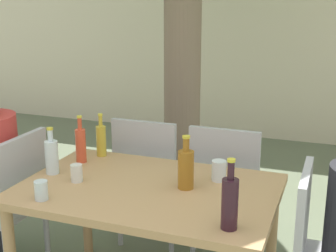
{
  "coord_description": "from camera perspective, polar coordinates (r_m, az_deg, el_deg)",
  "views": [
    {
      "loc": [
        0.89,
        -2.09,
        1.68
      ],
      "look_at": [
        0.0,
        0.3,
        0.98
      ],
      "focal_mm": 50.0,
      "sensor_mm": 36.0,
      "label": 1
    }
  ],
  "objects": [
    {
      "name": "patio_chair_3",
      "position": [
        3.05,
        7.18,
        -6.98
      ],
      "size": [
        0.44,
        0.44,
        0.92
      ],
      "rotation": [
        0.0,
        0.0,
        3.14
      ],
      "color": "#B2B2B7",
      "rests_on": "ground_plane"
    },
    {
      "name": "water_bottle_3",
      "position": [
        2.68,
        -13.99,
        -3.55
      ],
      "size": [
        0.07,
        0.07,
        0.27
      ],
      "color": "silver",
      "rests_on": "dining_table_front"
    },
    {
      "name": "oil_cruet_2",
      "position": [
        2.92,
        -8.15,
        -1.65
      ],
      "size": [
        0.06,
        0.06,
        0.27
      ],
      "color": "gold",
      "rests_on": "dining_table_front"
    },
    {
      "name": "amber_bottle_0",
      "position": [
        2.4,
        2.2,
        -5.15
      ],
      "size": [
        0.08,
        0.08,
        0.28
      ],
      "color": "#9E661E",
      "rests_on": "dining_table_front"
    },
    {
      "name": "patio_chair_0",
      "position": [
        2.98,
        -18.71,
        -8.3
      ],
      "size": [
        0.44,
        0.44,
        0.92
      ],
      "rotation": [
        0.0,
        0.0,
        -1.57
      ],
      "color": "#B2B2B7",
      "rests_on": "ground_plane"
    },
    {
      "name": "drinking_glass_2",
      "position": [
        2.37,
        -15.21,
        -7.58
      ],
      "size": [
        0.07,
        0.07,
        0.1
      ],
      "color": "silver",
      "rests_on": "dining_table_front"
    },
    {
      "name": "drinking_glass_0",
      "position": [
        2.55,
        -11.08,
        -5.65
      ],
      "size": [
        0.06,
        0.06,
        0.1
      ],
      "color": "silver",
      "rests_on": "dining_table_front"
    },
    {
      "name": "patio_chair_2",
      "position": [
        3.2,
        -2.14,
        -5.77
      ],
      "size": [
        0.44,
        0.44,
        0.92
      ],
      "rotation": [
        0.0,
        0.0,
        3.14
      ],
      "color": "#B2B2B7",
      "rests_on": "ground_plane"
    },
    {
      "name": "drinking_glass_1",
      "position": [
        2.53,
        6.24,
        -5.44
      ],
      "size": [
        0.08,
        0.08,
        0.11
      ],
      "color": "white",
      "rests_on": "dining_table_front"
    },
    {
      "name": "cafe_building_wall",
      "position": [
        5.75,
        11.8,
        12.24
      ],
      "size": [
        10.0,
        0.08,
        2.8
      ],
      "color": "beige",
      "rests_on": "ground_plane"
    },
    {
      "name": "soda_bottle_4",
      "position": [
        2.82,
        -10.59,
        -2.2
      ],
      "size": [
        0.06,
        0.06,
        0.28
      ],
      "color": "#DB4C2D",
      "rests_on": "dining_table_front"
    },
    {
      "name": "dining_table_front",
      "position": [
        2.49,
        -2.44,
        -9.16
      ],
      "size": [
        1.33,
        0.88,
        0.73
      ],
      "color": "tan",
      "rests_on": "ground_plane"
    },
    {
      "name": "wine_bottle_1",
      "position": [
        2.0,
        7.54,
        -9.17
      ],
      "size": [
        0.07,
        0.07,
        0.31
      ],
      "color": "#331923",
      "rests_on": "dining_table_front"
    }
  ]
}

